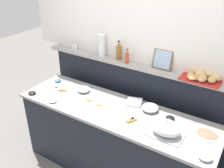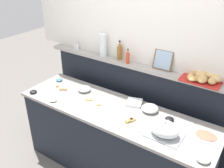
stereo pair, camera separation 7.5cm
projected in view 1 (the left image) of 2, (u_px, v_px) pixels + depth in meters
name	position (u px, v px, depth m)	size (l,w,h in m)	color
ground_plane	(135.00, 143.00, 3.69)	(12.00, 12.00, 0.00)	slate
buffet_counter	(114.00, 141.00, 3.03)	(2.32, 0.69, 0.93)	black
back_ledge_unit	(135.00, 106.00, 3.31)	(2.51, 0.22, 1.32)	black
upper_wall_panel	(141.00, 6.00, 2.74)	(3.11, 0.08, 1.28)	white
sandwich_platter_side	(94.00, 104.00, 2.89)	(0.37, 0.20, 0.04)	white
sandwich_platter_rear	(62.00, 90.00, 3.19)	(0.34, 0.17, 0.04)	silver
sandwich_platter_front	(130.00, 121.00, 2.61)	(0.37, 0.19, 0.04)	white
cold_cuts_platter	(207.00, 134.00, 2.42)	(0.28, 0.22, 0.02)	silver
serving_cloche	(166.00, 129.00, 2.39)	(0.34, 0.24, 0.17)	#B7BABF
glass_bowl_large	(84.00, 90.00, 3.15)	(0.16, 0.16, 0.06)	silver
glass_bowl_medium	(150.00, 108.00, 2.77)	(0.18, 0.18, 0.07)	silver
glass_bowl_small	(206.00, 157.00, 2.13)	(0.12, 0.12, 0.05)	silver
condiment_bowl_dark	(53.00, 101.00, 2.94)	(0.09, 0.09, 0.03)	silver
condiment_bowl_cream	(32.00, 93.00, 3.10)	(0.09, 0.09, 0.03)	black
condiment_bowl_red	(170.00, 118.00, 2.63)	(0.09, 0.09, 0.03)	black
condiment_bowl_teal	(58.00, 81.00, 3.40)	(0.08, 0.08, 0.03)	teal
napkin_stack	(134.00, 102.00, 2.91)	(0.17, 0.17, 0.03)	white
vinegar_bottle_amber	(119.00, 51.00, 3.03)	(0.06, 0.06, 0.24)	#8E5B23
hot_sauce_bottle	(127.00, 57.00, 2.94)	(0.04, 0.04, 0.18)	red
salt_shaker	(73.00, 46.00, 3.38)	(0.03, 0.03, 0.09)	white
pepper_shaker	(75.00, 47.00, 3.36)	(0.03, 0.03, 0.09)	white
bread_basket	(203.00, 76.00, 2.57)	(0.41, 0.29, 0.08)	#B2231E
framed_picture	(163.00, 59.00, 2.78)	(0.22, 0.07, 0.23)	brown
water_carafe	(102.00, 45.00, 3.11)	(0.09, 0.09, 0.28)	silver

